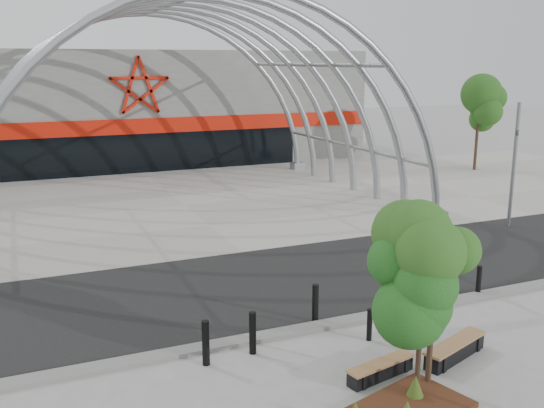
{
  "coord_description": "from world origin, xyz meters",
  "views": [
    {
      "loc": [
        -7.71,
        -14.11,
        7.24
      ],
      "look_at": [
        0.0,
        4.0,
        2.6
      ],
      "focal_mm": 40.0,
      "sensor_mm": 36.0,
      "label": 1
    }
  ],
  "objects_px": {
    "street_tree_0": "(423,284)",
    "bench_1": "(455,350)",
    "street_tree_1": "(435,267)",
    "bench_0": "(381,370)",
    "bollard_2": "(315,303)",
    "signal_pole": "(514,163)"
  },
  "relations": [
    {
      "from": "street_tree_0",
      "to": "bench_1",
      "type": "relative_size",
      "value": 1.63
    },
    {
      "from": "street_tree_1",
      "to": "bench_0",
      "type": "height_order",
      "value": "street_tree_1"
    },
    {
      "from": "bench_0",
      "to": "bench_1",
      "type": "height_order",
      "value": "bench_1"
    },
    {
      "from": "street_tree_0",
      "to": "bollard_2",
      "type": "xyz_separation_m",
      "value": [
        -0.32,
        4.33,
        -2.05
      ]
    },
    {
      "from": "bench_0",
      "to": "bollard_2",
      "type": "height_order",
      "value": "bollard_2"
    },
    {
      "from": "bench_1",
      "to": "bollard_2",
      "type": "distance_m",
      "value": 4.0
    },
    {
      "from": "street_tree_0",
      "to": "bollard_2",
      "type": "bearing_deg",
      "value": 94.26
    },
    {
      "from": "signal_pole",
      "to": "bench_1",
      "type": "height_order",
      "value": "signal_pole"
    },
    {
      "from": "signal_pole",
      "to": "street_tree_1",
      "type": "xyz_separation_m",
      "value": [
        -11.82,
        -9.79,
        -0.04
      ]
    },
    {
      "from": "bollard_2",
      "to": "bench_1",
      "type": "bearing_deg",
      "value": -56.24
    },
    {
      "from": "street_tree_0",
      "to": "street_tree_1",
      "type": "bearing_deg",
      "value": 26.69
    },
    {
      "from": "signal_pole",
      "to": "bollard_2",
      "type": "distance_m",
      "value": 14.06
    },
    {
      "from": "street_tree_1",
      "to": "bench_0",
      "type": "bearing_deg",
      "value": 140.05
    },
    {
      "from": "bench_0",
      "to": "bollard_2",
      "type": "xyz_separation_m",
      "value": [
        0.01,
        3.39,
        0.37
      ]
    },
    {
      "from": "street_tree_1",
      "to": "bench_0",
      "type": "xyz_separation_m",
      "value": [
        -0.83,
        0.69,
        -2.67
      ]
    },
    {
      "from": "signal_pole",
      "to": "bollard_2",
      "type": "bearing_deg",
      "value": -155.7
    },
    {
      "from": "street_tree_0",
      "to": "bench_0",
      "type": "height_order",
      "value": "street_tree_0"
    },
    {
      "from": "street_tree_1",
      "to": "bench_1",
      "type": "xyz_separation_m",
      "value": [
        1.39,
        0.77,
        -2.63
      ]
    },
    {
      "from": "street_tree_0",
      "to": "bollard_2",
      "type": "distance_m",
      "value": 4.8
    },
    {
      "from": "signal_pole",
      "to": "street_tree_0",
      "type": "xyz_separation_m",
      "value": [
        -12.32,
        -10.04,
        -0.28
      ]
    },
    {
      "from": "bench_0",
      "to": "bench_1",
      "type": "relative_size",
      "value": 0.86
    },
    {
      "from": "signal_pole",
      "to": "street_tree_0",
      "type": "bearing_deg",
      "value": -140.82
    }
  ]
}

